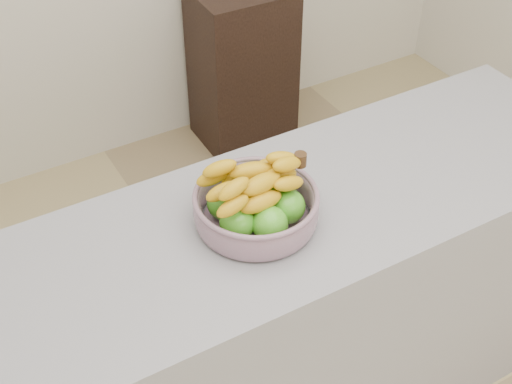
% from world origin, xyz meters
% --- Properties ---
extents(counter, '(2.00, 0.60, 0.90)m').
position_xyz_m(counter, '(0.00, 0.31, 0.45)').
color(counter, gray).
rests_on(counter, ground).
extents(cabinet, '(0.45, 0.36, 0.79)m').
position_xyz_m(cabinet, '(0.68, 1.78, 0.40)').
color(cabinet, black).
rests_on(cabinet, ground).
extents(fruit_bowl, '(0.32, 0.32, 0.18)m').
position_xyz_m(fruit_bowl, '(-0.09, 0.31, 0.96)').
color(fruit_bowl, '#8A96A6').
rests_on(fruit_bowl, counter).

